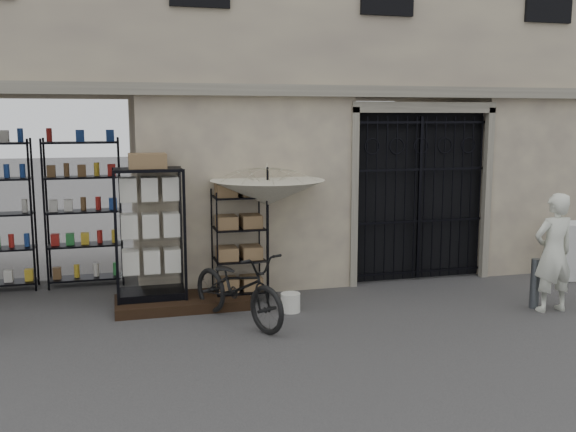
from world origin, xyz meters
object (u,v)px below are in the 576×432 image
object	(u,v)px
wire_rack	(239,247)
bicycle	(238,322)
display_cabinet	(150,240)
easel_sign	(573,252)
shopkeeper	(550,311)
white_bucket	(290,302)
market_umbrella	(268,186)
steel_bollard	(535,283)

from	to	relation	value
wire_rack	bicycle	bearing A→B (deg)	-110.38
display_cabinet	easel_sign	xyz separation A→B (m)	(7.13, -0.39, -0.49)
wire_rack	shopkeeper	bearing A→B (deg)	-30.56
display_cabinet	white_bucket	world-z (taller)	display_cabinet
market_umbrella	white_bucket	xyz separation A→B (m)	(0.17, -0.70, -1.66)
wire_rack	easel_sign	distance (m)	5.81
bicycle	steel_bollard	xyz separation A→B (m)	(4.42, -0.48, 0.38)
white_bucket	shopkeeper	size ratio (longest dim) A/B	0.16
market_umbrella	steel_bollard	size ratio (longest dim) A/B	3.33
wire_rack	white_bucket	xyz separation A→B (m)	(0.61, -0.79, -0.71)
easel_sign	display_cabinet	bearing A→B (deg)	-170.31
display_cabinet	wire_rack	xyz separation A→B (m)	(1.34, 0.01, -0.17)
white_bucket	steel_bollard	distance (m)	3.68
shopkeeper	display_cabinet	bearing A→B (deg)	-18.75
display_cabinet	steel_bollard	world-z (taller)	display_cabinet
display_cabinet	easel_sign	world-z (taller)	display_cabinet
wire_rack	bicycle	xyz separation A→B (m)	(-0.22, -1.07, -0.85)
display_cabinet	white_bucket	xyz separation A→B (m)	(1.95, -0.78, -0.89)
white_bucket	easel_sign	bearing A→B (deg)	4.30
white_bucket	bicycle	xyz separation A→B (m)	(-0.83, -0.29, -0.14)
market_umbrella	easel_sign	bearing A→B (deg)	-3.31
display_cabinet	bicycle	xyz separation A→B (m)	(1.12, -1.06, -1.02)
market_umbrella	white_bucket	bearing A→B (deg)	-76.13
display_cabinet	market_umbrella	world-z (taller)	market_umbrella
market_umbrella	easel_sign	world-z (taller)	market_umbrella
wire_rack	steel_bollard	world-z (taller)	wire_rack
steel_bollard	display_cabinet	bearing A→B (deg)	164.44
wire_rack	easel_sign	size ratio (longest dim) A/B	1.69
market_umbrella	bicycle	world-z (taller)	market_umbrella
bicycle	steel_bollard	world-z (taller)	bicycle
market_umbrella	shopkeeper	xyz separation A→B (m)	(3.90, -1.66, -1.80)
shopkeeper	easel_sign	size ratio (longest dim) A/B	1.71
wire_rack	white_bucket	world-z (taller)	wire_rack
wire_rack	market_umbrella	size ratio (longest dim) A/B	0.70
shopkeeper	white_bucket	bearing A→B (deg)	-16.19
market_umbrella	easel_sign	xyz separation A→B (m)	(5.35, -0.31, -1.27)
market_umbrella	bicycle	size ratio (longest dim) A/B	1.29
steel_bollard	shopkeeper	size ratio (longest dim) A/B	0.43
bicycle	steel_bollard	distance (m)	4.46
bicycle	shopkeeper	xyz separation A→B (m)	(4.56, -0.68, 0.00)
wire_rack	display_cabinet	bearing A→B (deg)	171.71
display_cabinet	easel_sign	distance (m)	7.16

